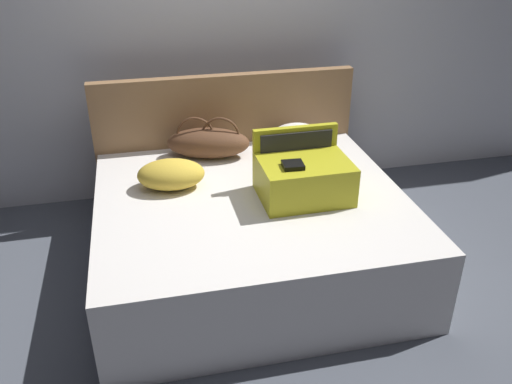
% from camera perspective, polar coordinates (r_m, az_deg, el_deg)
% --- Properties ---
extents(ground_plane, '(12.00, 12.00, 0.00)m').
position_cam_1_polar(ground_plane, '(3.26, 1.08, -12.04)').
color(ground_plane, '#4C515B').
extents(back_wall, '(8.00, 0.10, 2.60)m').
position_cam_1_polar(back_wall, '(4.19, -4.34, 17.02)').
color(back_wall, silver).
rests_on(back_wall, ground).
extents(bed, '(1.87, 1.69, 0.53)m').
position_cam_1_polar(bed, '(3.42, -0.47, -4.41)').
color(bed, silver).
rests_on(bed, ground).
extents(headboard, '(1.90, 0.08, 1.04)m').
position_cam_1_polar(headboard, '(4.07, -3.15, 5.20)').
color(headboard, olive).
rests_on(headboard, ground).
extents(hard_case_large, '(0.54, 0.43, 0.38)m').
position_cam_1_polar(hard_case_large, '(3.24, 5.05, 1.74)').
color(hard_case_large, gold).
rests_on(hard_case_large, bed).
extents(duffel_bag, '(0.62, 0.39, 0.29)m').
position_cam_1_polar(duffel_bag, '(3.79, -5.06, 5.23)').
color(duffel_bag, brown).
rests_on(duffel_bag, bed).
extents(pillow_near_headboard, '(0.40, 0.28, 0.19)m').
position_cam_1_polar(pillow_near_headboard, '(3.91, 4.10, 5.86)').
color(pillow_near_headboard, white).
rests_on(pillow_near_headboard, bed).
extents(pillow_center_head, '(0.44, 0.32, 0.18)m').
position_cam_1_polar(pillow_center_head, '(3.40, -8.95, 1.86)').
color(pillow_center_head, gold).
rests_on(pillow_center_head, bed).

